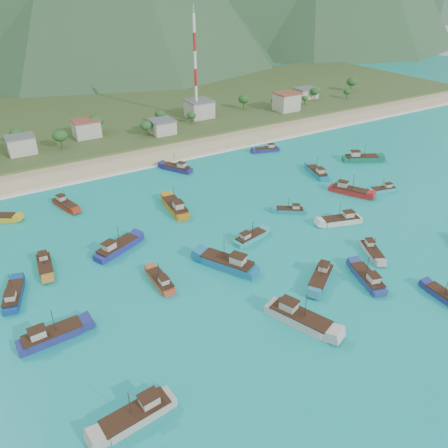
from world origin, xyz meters
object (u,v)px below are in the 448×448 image
boat_5 (250,238)px  boat_24 (177,168)px  boat_0 (361,159)px  boat_12 (176,208)px  boat_10 (321,278)px  boat_20 (14,296)px  boat_22 (228,264)px  boat_1 (45,266)px  boat_23 (65,205)px  boat_29 (161,282)px  boat_15 (384,190)px  boat_31 (290,210)px  boat_16 (349,191)px  boat_6 (341,220)px  boat_28 (117,248)px  boat_4 (137,415)px  boat_18 (52,336)px  boat_27 (447,298)px  boat_7 (372,251)px  boat_11 (299,318)px  radio_tower (195,69)px  boat_32 (367,279)px  boat_30 (267,150)px  boat_21 (317,173)px

boat_5 → boat_24: 49.70m
boat_0 → boat_12: (-72.21, -0.19, 0.02)m
boat_10 → boat_20: (-57.44, 27.41, -0.06)m
boat_10 → boat_20: 63.65m
boat_10 → boat_22: bearing=11.6°
boat_1 → boat_23: (11.14, 28.07, 0.03)m
boat_24 → boat_29: bearing=-148.7°
boat_20 → boat_15: bearing=14.7°
boat_15 → boat_31: (-32.68, 4.09, -0.02)m
boat_16 → boat_31: boat_16 is taller
boat_6 → boat_15: (25.07, 7.71, -0.27)m
boat_12 → boat_15: boat_12 is taller
boat_28 → boat_31: size_ratio=1.53×
boat_12 → boat_16: 52.20m
boat_4 → boat_6: 73.24m
boat_18 → boat_27: boat_18 is taller
boat_10 → boat_7: bearing=-117.7°
boat_0 → boat_20: bearing=-53.6°
boat_28 → boat_11: bearing=3.1°
boat_7 → radio_tower: bearing=-71.9°
boat_22 → boat_27: 45.43m
boat_4 → boat_12: bearing=-36.2°
boat_18 → boat_22: bearing=91.1°
boat_24 → boat_32: bearing=-113.8°
boat_6 → boat_15: 26.23m
boat_0 → boat_30: 33.87m
radio_tower → boat_0: (27.24, -71.93, -21.84)m
boat_23 → boat_27: bearing=109.1°
boat_22 → boat_27: size_ratio=1.46×
boat_30 → boat_23: bearing=110.2°
boat_10 → boat_23: size_ratio=1.02×
boat_1 → boat_24: (49.76, 35.75, 0.10)m
boat_10 → boat_6: bearing=-87.0°
boat_29 → boat_5: bearing=10.0°
boat_28 → boat_12: bearing=94.7°
boat_5 → boat_18: 50.57m
boat_7 → boat_18: bearing=17.4°
radio_tower → boat_10: size_ratio=4.01×
boat_7 → boat_21: size_ratio=0.83×
boat_22 → boat_0: bearing=-6.1°
boat_5 → boat_15: (50.47, 2.47, -0.12)m
boat_28 → boat_31: boat_28 is taller
boat_20 → boat_32: bearing=-9.9°
boat_18 → boat_23: boat_18 is taller
boat_20 → boat_16: bearing=17.2°
boat_23 → boat_29: 47.55m
boat_21 → boat_22: size_ratio=0.81×
boat_10 → boat_20: boat_10 is taller
boat_4 → boat_12: size_ratio=0.92×
boat_11 → boat_22: (-2.16, 22.05, 0.05)m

